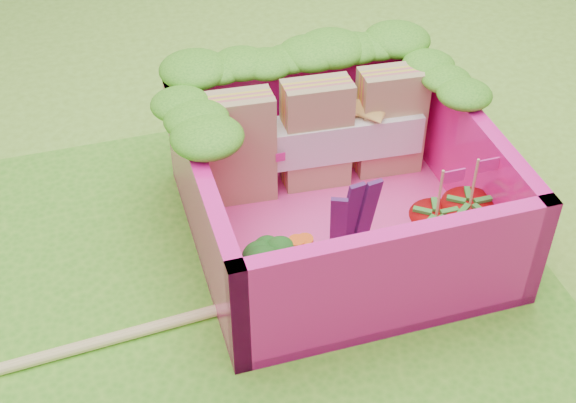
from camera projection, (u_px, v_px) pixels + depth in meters
The scene contains 13 objects.
ground at pixel (252, 301), 3.43m from camera, with size 14.00×14.00×0.00m, color #76B332.
placemat at pixel (252, 298), 3.42m from camera, with size 2.60×2.60×0.03m, color #52AB26.
bento_floor at pixel (338, 229), 3.69m from camera, with size 1.30×1.30×0.05m, color #FF41A2.
bento_box at pixel (340, 187), 3.53m from camera, with size 1.30×1.30×0.55m.
lettuce_ruffle at pixel (308, 68), 3.66m from camera, with size 1.43×0.77×0.11m.
sandwich_stack at pixel (318, 135), 3.75m from camera, with size 1.06×0.24×0.56m.
broccoli at pixel (259, 263), 3.23m from camera, with size 0.32×0.32×0.26m.
carrot_sticks at pixel (301, 262), 3.30m from camera, with size 0.10×0.07×0.26m.
purple_wedges at pixel (352, 217), 3.43m from camera, with size 0.23×0.10×0.38m.
strawberry_left at pixel (433, 234), 3.44m from camera, with size 0.23×0.23×0.47m.
strawberry_right at pixel (466, 224), 3.48m from camera, with size 0.25×0.25×0.49m.
snap_peas at pixel (443, 241), 3.56m from camera, with size 0.66×0.50×0.05m.
chopsticks at pixel (15, 365), 3.10m from camera, with size 2.41×0.21×0.04m.
Camera 1 is at (-0.53, -2.28, 2.54)m, focal length 50.00 mm.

